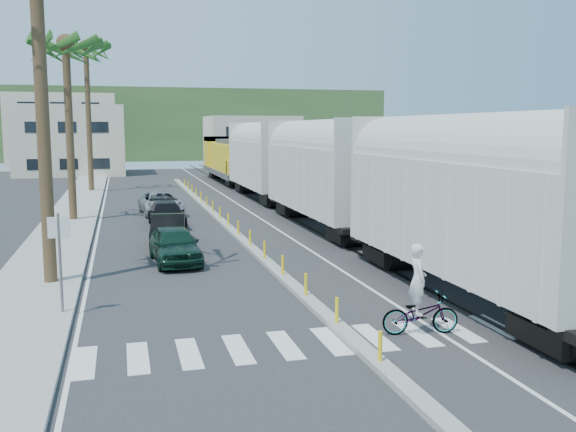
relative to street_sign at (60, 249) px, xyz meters
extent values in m
plane|color=#28282B|center=(7.30, -2.00, -1.97)|extent=(140.00, 140.00, 0.00)
cube|color=gray|center=(-1.20, 23.00, -1.90)|extent=(3.00, 90.00, 0.15)
cube|color=black|center=(11.58, 26.00, -1.94)|extent=(0.12, 100.00, 0.06)
cube|color=black|center=(13.02, 26.00, -1.94)|extent=(0.12, 100.00, 0.06)
cube|color=gray|center=(7.30, 18.00, -1.90)|extent=(0.45, 60.00, 0.15)
cylinder|color=yellow|center=(7.30, -6.00, -1.47)|extent=(0.10, 0.10, 0.70)
cylinder|color=yellow|center=(7.30, -3.00, -1.47)|extent=(0.10, 0.10, 0.70)
cylinder|color=yellow|center=(7.30, 0.00, -1.47)|extent=(0.10, 0.10, 0.70)
cylinder|color=yellow|center=(7.30, 3.00, -1.47)|extent=(0.10, 0.10, 0.70)
cylinder|color=yellow|center=(7.30, 6.00, -1.47)|extent=(0.10, 0.10, 0.70)
cylinder|color=yellow|center=(7.30, 9.00, -1.47)|extent=(0.10, 0.10, 0.70)
cylinder|color=yellow|center=(7.30, 12.00, -1.47)|extent=(0.10, 0.10, 0.70)
cylinder|color=yellow|center=(7.30, 15.00, -1.47)|extent=(0.10, 0.10, 0.70)
cylinder|color=yellow|center=(7.30, 18.00, -1.47)|extent=(0.10, 0.10, 0.70)
cylinder|color=yellow|center=(7.30, 21.00, -1.47)|extent=(0.10, 0.10, 0.70)
cylinder|color=yellow|center=(7.30, 24.00, -1.47)|extent=(0.10, 0.10, 0.70)
cylinder|color=yellow|center=(7.30, 27.00, -1.47)|extent=(0.10, 0.10, 0.70)
cylinder|color=yellow|center=(7.30, 30.00, -1.47)|extent=(0.10, 0.10, 0.70)
cylinder|color=yellow|center=(7.30, 33.00, -1.47)|extent=(0.10, 0.10, 0.70)
cylinder|color=yellow|center=(7.30, 36.00, -1.47)|extent=(0.10, 0.10, 0.70)
cylinder|color=yellow|center=(7.30, 39.00, -1.47)|extent=(0.10, 0.10, 0.70)
cube|color=silver|center=(7.30, -4.00, -1.97)|extent=(14.00, 2.20, 0.01)
cube|color=silver|center=(0.50, 23.00, -1.97)|extent=(0.12, 90.00, 0.01)
cube|color=silver|center=(9.80, 23.00, -1.97)|extent=(0.12, 90.00, 0.01)
cube|color=beige|center=(12.30, -1.01, 0.73)|extent=(3.00, 12.88, 3.40)
cylinder|color=beige|center=(12.30, -1.01, 2.43)|extent=(2.90, 12.58, 2.90)
cube|color=black|center=(12.30, -1.01, -1.47)|extent=(2.60, 12.88, 1.00)
cube|color=beige|center=(12.30, 13.99, 0.73)|extent=(3.00, 12.88, 3.40)
cylinder|color=beige|center=(12.30, 13.99, 2.43)|extent=(2.90, 12.58, 2.90)
cube|color=black|center=(12.30, 13.99, -1.47)|extent=(2.60, 12.88, 1.00)
cube|color=beige|center=(12.30, 28.99, 0.73)|extent=(3.00, 12.88, 3.40)
cylinder|color=beige|center=(12.30, 28.99, 2.43)|extent=(2.90, 12.58, 2.90)
cube|color=black|center=(12.30, 28.99, -1.47)|extent=(2.60, 12.88, 1.00)
cube|color=#4C4C4F|center=(12.30, 44.99, -0.92)|extent=(3.00, 17.00, 0.50)
cube|color=gold|center=(12.30, 43.99, 0.63)|extent=(2.70, 12.24, 2.60)
cube|color=gold|center=(12.30, 50.77, 0.93)|extent=(3.00, 3.74, 3.20)
cube|color=black|center=(12.30, 44.99, -1.52)|extent=(2.60, 13.60, 0.90)
cylinder|color=brown|center=(-0.70, 4.00, 3.53)|extent=(0.44, 0.44, 11.00)
cylinder|color=brown|center=(-1.00, 20.00, 3.03)|extent=(0.44, 0.44, 10.00)
sphere|color=#255119|center=(-1.00, 20.00, 8.18)|extent=(3.20, 3.20, 3.20)
cylinder|color=brown|center=(-0.70, 38.00, 4.03)|extent=(0.44, 0.44, 12.00)
sphere|color=#255119|center=(-0.70, 38.00, 10.18)|extent=(3.20, 3.20, 3.20)
cylinder|color=slate|center=(0.00, 0.00, -0.47)|extent=(0.08, 0.08, 3.00)
cube|color=silver|center=(0.00, 0.00, 0.63)|extent=(0.60, 0.04, 0.60)
cube|color=beige|center=(-3.70, 60.00, 2.03)|extent=(12.00, 10.00, 8.00)
cube|color=beige|center=(-5.70, 76.00, 3.03)|extent=(14.00, 12.00, 10.00)
cube|color=beige|center=(19.30, 68.00, 1.53)|extent=(12.00, 10.00, 7.00)
cube|color=#385628|center=(7.30, 98.00, 4.03)|extent=(80.00, 20.00, 12.00)
imported|color=black|center=(3.76, 6.71, -1.23)|extent=(2.33, 4.61, 1.49)
imported|color=black|center=(3.79, 10.72, -1.26)|extent=(2.36, 4.64, 1.43)
imported|color=black|center=(4.12, 16.49, -1.29)|extent=(1.97, 4.72, 1.36)
imported|color=#AFB1B4|center=(4.14, 21.77, -1.26)|extent=(3.19, 5.53, 1.43)
imported|color=#9EA0A5|center=(9.26, -4.03, -1.43)|extent=(1.25, 2.23, 1.07)
imported|color=silver|center=(9.16, -4.03, -0.49)|extent=(0.80, 0.63, 1.87)
camera|label=1|loc=(1.76, -18.97, 3.41)|focal=40.00mm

